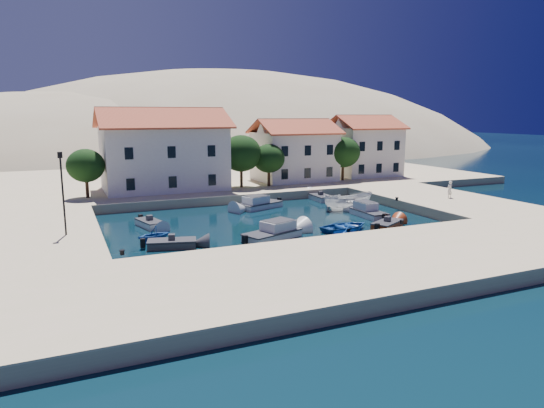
{
  "coord_description": "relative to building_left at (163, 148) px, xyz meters",
  "views": [
    {
      "loc": [
        -17.59,
        -30.64,
        9.9
      ],
      "look_at": [
        -0.36,
        8.46,
        2.0
      ],
      "focal_mm": 32.0,
      "sensor_mm": 36.0,
      "label": 1
    }
  ],
  "objects": [
    {
      "name": "ground",
      "position": [
        6.0,
        -28.0,
        -5.94
      ],
      "size": [
        400.0,
        400.0,
        0.0
      ],
      "primitive_type": "plane",
      "color": "black",
      "rests_on": "ground"
    },
    {
      "name": "rowboat_west",
      "position": [
        -5.15,
        -20.85,
        -5.94
      ],
      "size": [
        3.23,
        2.97,
        1.42
      ],
      "primitive_type": "imported",
      "rotation": [
        0.0,
        0.0,
        -1.3
      ],
      "color": "#1C4C9A",
      "rests_on": "ground"
    },
    {
      "name": "quay_west",
      "position": [
        -13.0,
        -18.0,
        -5.44
      ],
      "size": [
        8.0,
        20.0,
        1.0
      ],
      "primitive_type": "cube",
      "color": "#C5B487",
      "rests_on": "ground"
    },
    {
      "name": "cabin_cruiser_south",
      "position": [
        3.77,
        -23.81,
        -5.46
      ],
      "size": [
        5.42,
        3.74,
        1.6
      ],
      "rotation": [
        0.0,
        0.0,
        0.36
      ],
      "color": "silver",
      "rests_on": "ground"
    },
    {
      "name": "building_left",
      "position": [
        0.0,
        0.0,
        0.0
      ],
      "size": [
        14.7,
        9.45,
        9.7
      ],
      "color": "silver",
      "rests_on": "quay_north"
    },
    {
      "name": "building_right",
      "position": [
        30.0,
        2.0,
        -0.46
      ],
      "size": [
        9.45,
        8.4,
        8.8
      ],
      "color": "silver",
      "rests_on": "quay_north"
    },
    {
      "name": "bollards",
      "position": [
        8.8,
        -24.13,
        -4.79
      ],
      "size": [
        29.36,
        9.56,
        0.3
      ],
      "color": "black",
      "rests_on": "ground"
    },
    {
      "name": "motorboat_white_ne",
      "position": [
        16.28,
        -9.58,
        -5.64
      ],
      "size": [
        2.01,
        3.95,
        1.25
      ],
      "rotation": [
        0.0,
        0.0,
        1.52
      ],
      "color": "silver",
      "rests_on": "ground"
    },
    {
      "name": "quay_south",
      "position": [
        6.0,
        -34.0,
        -5.44
      ],
      "size": [
        52.0,
        12.0,
        1.0
      ],
      "primitive_type": "cube",
      "color": "#C5B487",
      "rests_on": "ground"
    },
    {
      "name": "rowboat_south",
      "position": [
        10.74,
        -23.72,
        -5.94
      ],
      "size": [
        4.98,
        3.86,
        0.95
      ],
      "primitive_type": "imported",
      "rotation": [
        0.0,
        0.0,
        1.71
      ],
      "color": "#1C4C9A",
      "rests_on": "ground"
    },
    {
      "name": "motorboat_grey_sw",
      "position": [
        -4.24,
        -23.23,
        -5.64
      ],
      "size": [
        3.91,
        2.46,
        1.25
      ],
      "rotation": [
        0.0,
        0.0,
        -0.25
      ],
      "color": "#323237",
      "rests_on": "ground"
    },
    {
      "name": "building_mid",
      "position": [
        18.0,
        1.0,
        -0.71
      ],
      "size": [
        10.5,
        8.4,
        8.3
      ],
      "color": "silver",
      "rests_on": "quay_north"
    },
    {
      "name": "cabin_cruiser_north",
      "position": [
        7.91,
        -11.37,
        -5.46
      ],
      "size": [
        5.29,
        3.66,
        1.6
      ],
      "rotation": [
        0.0,
        0.0,
        3.51
      ],
      "color": "silver",
      "rests_on": "ground"
    },
    {
      "name": "quay_east",
      "position": [
        26.5,
        -18.0,
        -5.44
      ],
      "size": [
        11.0,
        20.0,
        1.0
      ],
      "primitive_type": "cube",
      "color": "#C5B487",
      "rests_on": "ground"
    },
    {
      "name": "quay_north",
      "position": [
        8.0,
        10.0,
        -5.44
      ],
      "size": [
        80.0,
        36.0,
        1.0
      ],
      "primitive_type": "cube",
      "color": "#C5B487",
      "rests_on": "ground"
    },
    {
      "name": "trees",
      "position": [
        10.51,
        -2.54,
        -1.1
      ],
      "size": [
        37.3,
        5.3,
        6.45
      ],
      "color": "#382314",
      "rests_on": "quay_north"
    },
    {
      "name": "lamppost",
      "position": [
        -11.5,
        -20.0,
        -1.18
      ],
      "size": [
        0.35,
        0.25,
        6.22
      ],
      "color": "black",
      "rests_on": "quay_west"
    },
    {
      "name": "motorboat_red_se",
      "position": [
        14.6,
        -24.52,
        -5.64
      ],
      "size": [
        3.89,
        3.13,
        1.25
      ],
      "rotation": [
        0.0,
        0.0,
        0.51
      ],
      "color": "maroon",
      "rests_on": "ground"
    },
    {
      "name": "pedestrian",
      "position": [
        26.95,
        -18.95,
        -4.0
      ],
      "size": [
        0.74,
        0.55,
        1.86
      ],
      "primitive_type": "imported",
      "rotation": [
        0.0,
        0.0,
        3.31
      ],
      "color": "white",
      "rests_on": "quay_east"
    },
    {
      "name": "boat_east",
      "position": [
        15.83,
        -16.14,
        -5.94
      ],
      "size": [
        5.65,
        3.14,
        2.06
      ],
      "primitive_type": "imported",
      "rotation": [
        0.0,
        0.0,
        1.35
      ],
      "color": "silver",
      "rests_on": "ground"
    },
    {
      "name": "motorboat_white_west",
      "position": [
        -4.56,
        -15.52,
        -5.64
      ],
      "size": [
        2.28,
        3.64,
        1.25
      ],
      "rotation": [
        0.0,
        0.0,
        -1.32
      ],
      "color": "silver",
      "rests_on": "ground"
    },
    {
      "name": "cabin_cruiser_east",
      "position": [
        15.95,
        -19.8,
        -5.46
      ],
      "size": [
        1.86,
        4.47,
        1.6
      ],
      "rotation": [
        0.0,
        0.0,
        1.56
      ],
      "color": "silver",
      "rests_on": "ground"
    },
    {
      "name": "hills",
      "position": [
        26.64,
        95.62,
        -29.34
      ],
      "size": [
        254.0,
        176.0,
        99.0
      ],
      "color": "tan",
      "rests_on": "ground"
    }
  ]
}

